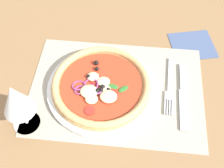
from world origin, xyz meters
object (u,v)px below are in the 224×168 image
Objects in this scene: plate at (101,88)px; napkin at (192,45)px; wine_glass at (16,100)px; knife at (183,96)px; pizza at (101,85)px; fork at (169,88)px.

napkin is at bearing -143.08° from plate.
plate is at bearing -145.90° from wine_glass.
plate is at bearing -90.04° from knife.
wine_glass is at bearing 34.10° from plate.
knife is at bearing -163.38° from wine_glass.
pizza reaches higher than fork.
fork is at bearing -120.93° from knife.
fork is 4.03cm from knife.
fork is 0.90× the size of knife.
wine_glass is (16.56, 11.22, 9.38)cm from plate.
pizza is at bearing 37.03° from napkin.
pizza is at bearing 64.30° from plate.
plate is at bearing 36.92° from napkin.
plate is 1.85× the size of wine_glass.
pizza is 21.36cm from wine_glass.
knife is (-3.45, 2.08, 0.03)cm from fork.
fork is at bearing -173.03° from pizza.
plate is at bearing -80.99° from fork.
knife is at bearing 179.83° from plate.
knife is 1.34× the size of wine_glass.
wine_glass is (37.37, 11.15, 9.64)cm from knife.
wine_glass reaches higher than fork.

